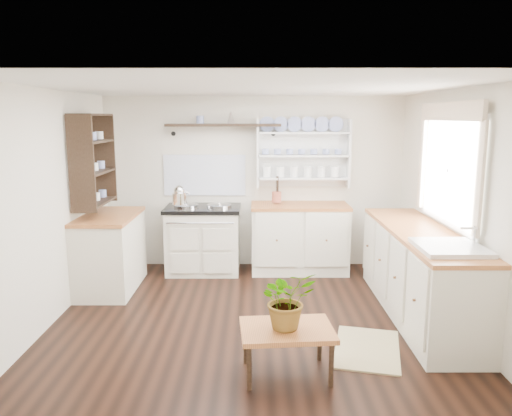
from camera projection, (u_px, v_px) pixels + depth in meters
name	position (u px, v px, depth m)	size (l,w,h in m)	color
floor	(253.00, 318.00, 5.10)	(4.00, 3.80, 0.01)	black
wall_back	(254.00, 182.00, 6.76)	(4.00, 0.02, 2.30)	beige
wall_right	(457.00, 208.00, 4.89)	(0.02, 3.80, 2.30)	beige
wall_left	(50.00, 208.00, 4.89)	(0.02, 3.80, 2.30)	beige
ceiling	(253.00, 87.00, 4.68)	(4.00, 3.80, 0.01)	white
window	(449.00, 164.00, 4.96)	(0.08, 1.55, 1.22)	white
aga_cooker	(203.00, 239.00, 6.56)	(0.98, 0.68, 0.90)	beige
back_cabinets	(299.00, 237.00, 6.59)	(1.27, 0.63, 0.90)	beige
right_cabinets	(419.00, 272.00, 5.11)	(0.62, 2.43, 0.90)	beige
belfast_sink	(449.00, 261.00, 4.31)	(0.55, 0.60, 0.45)	white
left_cabinets	(110.00, 251.00, 5.90)	(0.62, 1.13, 0.90)	beige
plate_rack	(303.00, 153.00, 6.65)	(1.20, 0.22, 0.90)	white
high_shelf	(223.00, 126.00, 6.50)	(1.50, 0.29, 0.16)	black
left_shelving	(93.00, 159.00, 5.70)	(0.28, 0.80, 1.05)	black
kettle	(179.00, 195.00, 6.33)	(0.19, 0.19, 0.23)	silver
utensil_crock	(277.00, 197.00, 6.57)	(0.12, 0.12, 0.14)	#A3503B
center_table	(287.00, 333.00, 3.93)	(0.77, 0.58, 0.39)	brown
potted_plant	(287.00, 299.00, 3.88)	(0.43, 0.37, 0.48)	#3F7233
floor_rug	(367.00, 349.00, 4.41)	(0.55, 0.85, 0.02)	olive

